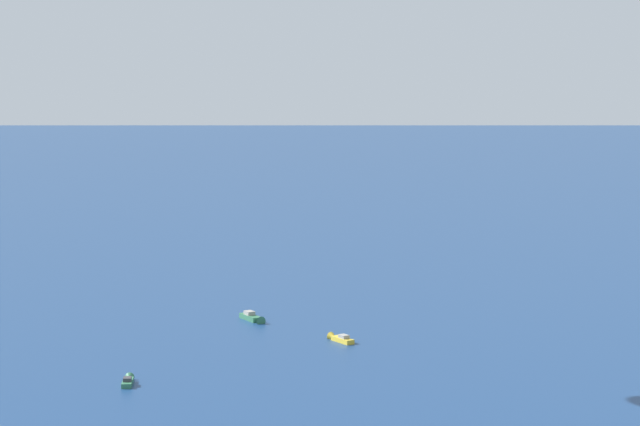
{
  "coord_description": "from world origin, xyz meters",
  "views": [
    {
      "loc": [
        -54.8,
        110.52,
        40.24
      ],
      "look_at": [
        0.0,
        0.0,
        26.2
      ],
      "focal_mm": 67.24,
      "sensor_mm": 36.0,
      "label": 1
    }
  ],
  "objects": [
    {
      "name": "motorboat_inshore",
      "position": [
        22.34,
        -51.86,
        0.42
      ],
      "size": [
        5.37,
        3.86,
        1.56
      ],
      "color": "gold",
      "rests_on": "ground_plane"
    },
    {
      "name": "motorboat_trailing",
      "position": [
        41.89,
        -59.43,
        0.5
      ],
      "size": [
        6.25,
        4.88,
        1.86
      ],
      "color": "#33704C",
      "rests_on": "ground_plane"
    },
    {
      "name": "motorboat_ahead",
      "position": [
        36.42,
        -16.42,
        0.39
      ],
      "size": [
        3.61,
        4.95,
        1.45
      ],
      "color": "#33704C",
      "rests_on": "ground_plane"
    }
  ]
}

